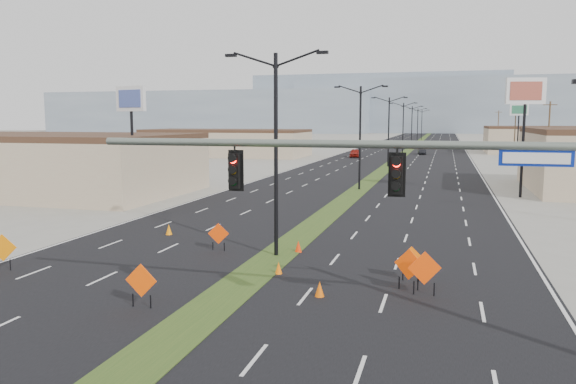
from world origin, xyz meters
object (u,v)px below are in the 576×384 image
(construction_sign_0, at_px, (3,249))
(cone_3, at_px, (169,230))
(pole_sign_west, at_px, (131,107))
(pole_sign_east_far, at_px, (519,114))
(car_left, at_px, (355,153))
(streetlight_2, at_px, (389,129))
(streetlight_4, at_px, (412,126))
(car_mid, at_px, (422,151))
(streetlight_3, at_px, (403,127))
(streetlight_0, at_px, (276,148))
(streetlight_5, at_px, (418,125))
(streetlight_6, at_px, (422,124))
(construction_sign_4, at_px, (409,266))
(cone_1, at_px, (320,289))
(construction_sign_3, at_px, (425,270))
(construction_sign_2, at_px, (218,235))
(signal_mast, at_px, (463,192))
(cone_0, at_px, (279,268))
(construction_sign_5, at_px, (411,261))
(pole_sign_east_near, at_px, (525,99))
(construction_sign_1, at_px, (141,282))
(cone_2, at_px, (298,247))
(car_far, at_px, (381,145))

(construction_sign_0, bearing_deg, cone_3, 48.74)
(pole_sign_west, height_order, pole_sign_east_far, pole_sign_east_far)
(car_left, bearing_deg, streetlight_2, -73.18)
(construction_sign_0, bearing_deg, pole_sign_west, 86.08)
(streetlight_4, distance_m, car_mid, 25.17)
(streetlight_3, bearing_deg, streetlight_0, -90.00)
(streetlight_5, relative_size, streetlight_6, 1.00)
(streetlight_0, height_order, construction_sign_4, streetlight_0)
(streetlight_3, distance_m, cone_1, 90.07)
(streetlight_4, distance_m, cone_1, 118.02)
(streetlight_0, height_order, pole_sign_east_far, streetlight_0)
(construction_sign_0, relative_size, construction_sign_3, 0.94)
(car_left, bearing_deg, construction_sign_2, -91.90)
(signal_mast, xyz_separation_m, cone_0, (-7.47, 6.81, -4.52))
(streetlight_3, distance_m, construction_sign_5, 87.11)
(streetlight_0, relative_size, streetlight_6, 1.00)
(car_left, height_order, construction_sign_0, construction_sign_0)
(streetlight_6, distance_m, cone_1, 173.97)
(streetlight_2, bearing_deg, streetlight_0, -90.00)
(car_mid, xyz_separation_m, pole_sign_east_near, (11.03, -61.15, 7.86))
(streetlight_3, relative_size, pole_sign_east_far, 1.04)
(streetlight_2, relative_size, streetlight_6, 1.00)
(streetlight_6, height_order, construction_sign_4, streetlight_6)
(streetlight_3, height_order, streetlight_4, same)
(car_mid, height_order, cone_1, car_mid)
(construction_sign_4, relative_size, construction_sign_5, 1.12)
(construction_sign_5, bearing_deg, pole_sign_east_near, 54.35)
(signal_mast, bearing_deg, construction_sign_2, 138.95)
(construction_sign_1, xyz_separation_m, construction_sign_3, (9.84, 4.26, 0.07))
(construction_sign_0, distance_m, pole_sign_east_near, 41.97)
(cone_1, xyz_separation_m, cone_2, (-2.64, 6.86, -0.00))
(streetlight_4, distance_m, construction_sign_3, 116.91)
(construction_sign_1, bearing_deg, cone_1, 24.49)
(streetlight_6, bearing_deg, streetlight_5, -90.00)
(streetlight_4, bearing_deg, cone_0, -89.46)
(streetlight_0, height_order, car_far, streetlight_0)
(construction_sign_3, relative_size, cone_1, 2.82)
(car_mid, bearing_deg, signal_mast, -92.63)
(streetlight_0, xyz_separation_m, construction_sign_5, (6.80, -2.73, -4.53))
(construction_sign_2, bearing_deg, cone_1, -54.45)
(signal_mast, height_order, construction_sign_2, signal_mast)
(construction_sign_0, distance_m, construction_sign_5, 18.28)
(construction_sign_1, bearing_deg, construction_sign_3, 21.26)
(streetlight_2, bearing_deg, pole_sign_east_near, -63.88)
(car_left, bearing_deg, pole_sign_east_near, -70.81)
(construction_sign_1, distance_m, construction_sign_3, 10.73)
(signal_mast, height_order, construction_sign_3, signal_mast)
(construction_sign_1, xyz_separation_m, construction_sign_2, (-0.80, 9.11, -0.11))
(signal_mast, xyz_separation_m, pole_sign_east_far, (11.94, 92.59, 3.10))
(pole_sign_east_far, bearing_deg, cone_3, -108.46)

